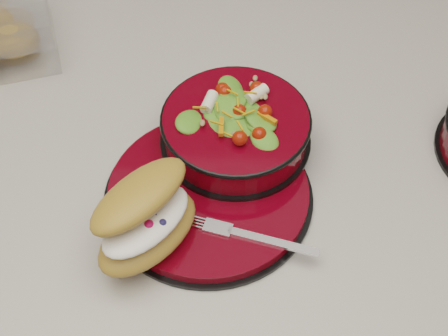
{
  "coord_description": "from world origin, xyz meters",
  "views": [
    {
      "loc": [
        0.08,
        -0.6,
        1.58
      ],
      "look_at": [
        0.05,
        -0.09,
        0.94
      ],
      "focal_mm": 50.0,
      "sensor_mm": 36.0,
      "label": 1
    }
  ],
  "objects_px": {
    "dinner_plate": "(209,193)",
    "fork": "(256,237)",
    "salad_bowl": "(236,125)",
    "croissant": "(147,218)",
    "island_counter": "(199,282)"
  },
  "relations": [
    {
      "from": "dinner_plate",
      "to": "croissant",
      "type": "distance_m",
      "value": 0.12
    },
    {
      "from": "island_counter",
      "to": "dinner_plate",
      "type": "relative_size",
      "value": 4.41
    },
    {
      "from": "dinner_plate",
      "to": "croissant",
      "type": "xyz_separation_m",
      "value": [
        -0.07,
        -0.08,
        0.05
      ]
    },
    {
      "from": "dinner_plate",
      "to": "croissant",
      "type": "height_order",
      "value": "croissant"
    },
    {
      "from": "dinner_plate",
      "to": "fork",
      "type": "relative_size",
      "value": 1.92
    },
    {
      "from": "fork",
      "to": "salad_bowl",
      "type": "bearing_deg",
      "value": 25.43
    },
    {
      "from": "salad_bowl",
      "to": "croissant",
      "type": "relative_size",
      "value": 1.18
    },
    {
      "from": "island_counter",
      "to": "fork",
      "type": "relative_size",
      "value": 8.45
    },
    {
      "from": "croissant",
      "to": "fork",
      "type": "distance_m",
      "value": 0.14
    },
    {
      "from": "dinner_plate",
      "to": "island_counter",
      "type": "bearing_deg",
      "value": 107.06
    },
    {
      "from": "dinner_plate",
      "to": "croissant",
      "type": "bearing_deg",
      "value": -131.61
    },
    {
      "from": "island_counter",
      "to": "salad_bowl",
      "type": "height_order",
      "value": "salad_bowl"
    },
    {
      "from": "island_counter",
      "to": "salad_bowl",
      "type": "bearing_deg",
      "value": -21.31
    },
    {
      "from": "dinner_plate",
      "to": "salad_bowl",
      "type": "relative_size",
      "value": 1.33
    },
    {
      "from": "dinner_plate",
      "to": "fork",
      "type": "height_order",
      "value": "fork"
    }
  ]
}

